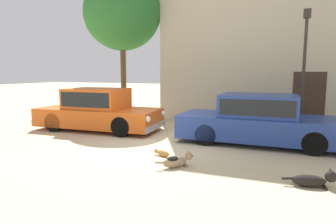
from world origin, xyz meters
The scene contains 8 objects.
ground_plane centered at (0.00, 0.00, 0.00)m, with size 80.00×80.00×0.00m, color #CCB78E.
parked_sedan_nearest centered at (-2.76, 0.94, 0.74)m, with size 4.65×1.96×1.51m.
parked_sedan_second centered at (2.84, 0.93, 0.71)m, with size 4.82×1.84×1.45m.
stray_dog_spotted centered at (1.34, -2.03, 0.15)m, with size 0.72×0.71×0.34m.
stray_dog_tan centered at (4.07, -2.17, 0.14)m, with size 1.01×0.33×0.36m.
stray_cat centered at (0.71, -1.35, 0.08)m, with size 0.58×0.34×0.16m.
street_lamp centered at (4.05, 2.79, 2.60)m, with size 0.22×0.22×4.10m.
acacia_tree_left centered at (-3.26, 3.69, 4.65)m, with size 3.46×3.11×6.31m.
Camera 1 is at (3.45, -7.95, 2.10)m, focal length 31.44 mm.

